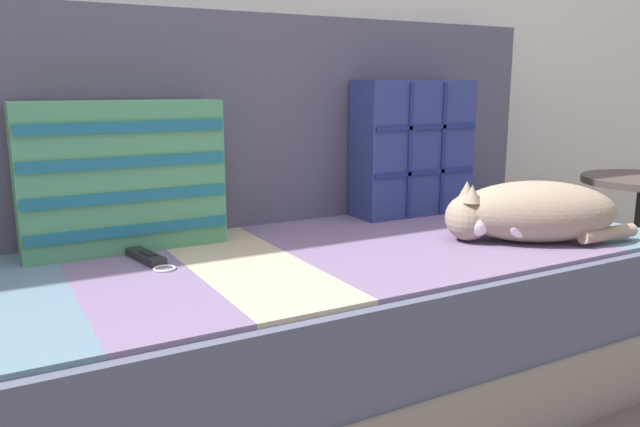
% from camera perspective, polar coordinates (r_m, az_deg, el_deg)
% --- Properties ---
extents(ground_plane, '(14.00, 14.00, 0.00)m').
position_cam_1_polar(ground_plane, '(1.55, -1.08, -18.90)').
color(ground_plane, '#564C47').
extents(couch, '(2.07, 0.86, 0.40)m').
position_cam_1_polar(couch, '(1.56, -3.20, -10.66)').
color(couch, gray).
rests_on(couch, ground_plane).
extents(sofa_backrest, '(2.03, 0.14, 0.58)m').
position_cam_1_polar(sofa_backrest, '(1.78, -8.57, 8.33)').
color(sofa_backrest, '#514C60').
rests_on(sofa_backrest, couch).
extents(throw_pillow_quilted, '(0.38, 0.14, 0.40)m').
position_cam_1_polar(throw_pillow_quilted, '(1.92, 8.48, 5.95)').
color(throw_pillow_quilted, navy).
rests_on(throw_pillow_quilted, couch).
extents(throw_pillow_striped, '(0.47, 0.14, 0.35)m').
position_cam_1_polar(throw_pillow_striped, '(1.56, -17.64, 3.30)').
color(throw_pillow_striped, '#4C9366').
rests_on(throw_pillow_striped, couch).
extents(sleeping_cat, '(0.44, 0.36, 0.15)m').
position_cam_1_polar(sleeping_cat, '(1.65, 18.41, 0.06)').
color(sleeping_cat, gray).
rests_on(sleeping_cat, couch).
extents(game_remote_far, '(0.08, 0.19, 0.02)m').
position_cam_1_polar(game_remote_far, '(1.46, -15.50, -3.91)').
color(game_remote_far, black).
rests_on(game_remote_far, couch).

